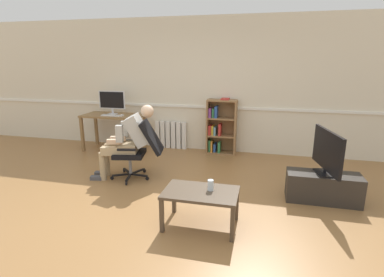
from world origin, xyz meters
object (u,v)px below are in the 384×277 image
Objects in this scene: tv_stand at (323,187)px; tv_screen at (327,152)px; bookshelf at (220,127)px; office_chair at (140,147)px; coffee_table at (201,196)px; imac_monitor at (112,101)px; drinking_glass at (211,185)px; computer_mouse at (122,115)px; computer_desk at (114,120)px; keyboard at (111,115)px; person_seated at (128,140)px; radiator at (171,135)px.

tv_stand is 0.50m from tv_screen.
office_chair is at bearing -121.84° from bookshelf.
coffee_table is at bearing 34.83° from office_chair.
imac_monitor reaches higher than drinking_glass.
tv_screen is (3.64, -1.42, -0.07)m from computer_mouse.
coffee_table is (1.25, -1.18, -0.14)m from office_chair.
keyboard is (0.03, -0.14, 0.12)m from computer_desk.
tv_screen is (3.87, -1.40, -0.07)m from keyboard.
imac_monitor is 2.32m from bookshelf.
person_seated reaches higher than tv_screen.
computer_mouse is 3.95m from tv_stand.
tv_screen reaches higher than computer_mouse.
keyboard is 4.16m from tv_stand.
office_chair is (1.22, -1.45, -0.52)m from imac_monitor.
tv_stand is 1.12× the size of tv_screen.
office_chair is at bearing 140.04° from drinking_glass.
computer_mouse is 0.09× the size of bookshelf.
keyboard is 0.42× the size of office_chair.
computer_mouse is 0.11× the size of tv_stand.
tv_stand is (2.77, -1.93, -0.10)m from radiator.
tv_stand is (3.90, -1.54, -0.45)m from computer_desk.
radiator is 3.22m from drinking_glass.
office_chair is 1.12× the size of tv_screen.
coffee_table is 6.78× the size of drinking_glass.
imac_monitor is 1.48× the size of keyboard.
imac_monitor reaches higher than office_chair.
person_seated is at bearing 177.33° from tv_stand.
imac_monitor is (-0.05, 0.08, 0.39)m from computer_desk.
bookshelf is 1.95m from office_chair.
computer_desk is at bearing 133.52° from coffee_table.
computer_desk is 1.12× the size of bookshelf.
coffee_table is (2.40, -2.41, -0.39)m from keyboard.
coffee_table is (-1.48, -1.01, -0.32)m from tv_screen.
person_seated is at bearing -60.13° from computer_mouse.
computer_desk is 4.19m from tv_screen.
imac_monitor is 1.96m from office_chair.
computer_desk is at bearing -151.08° from office_chair.
computer_desk reaches higher than coffee_table.
coffee_table is at bearing -45.16° from keyboard.
keyboard is 0.46× the size of tv_screen.
tv_stand is (3.64, -1.42, -0.58)m from computer_mouse.
tv_screen is at bearing 34.94° from drinking_glass.
tv_screen is (3.90, -1.54, 0.05)m from computer_desk.
imac_monitor reaches higher than radiator.
radiator is (0.87, 0.51, -0.48)m from computer_mouse.
tv_stand is at bearing -22.30° from imac_monitor.
keyboard is at bearing -71.45° from imac_monitor.
imac_monitor is at bearing -174.59° from bookshelf.
office_chair is 1.76m from drinking_glass.
computer_desk is at bearing 135.29° from drinking_glass.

